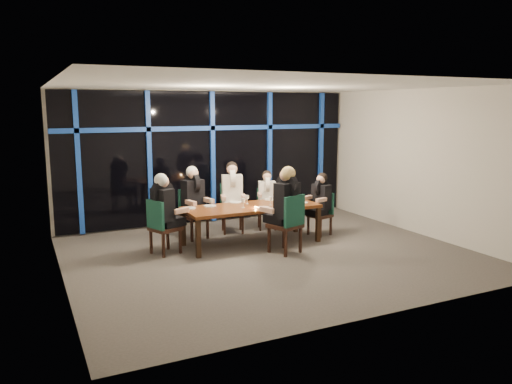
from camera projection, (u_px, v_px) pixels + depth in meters
room at (271, 142)px, 8.67m from camera, size 7.04×7.00×3.02m
window_wall at (212, 155)px, 11.37m from camera, size 6.86×0.43×2.94m
dining_table at (252, 209)px, 9.61m from camera, size 2.60×1.00×0.75m
chair_far_left at (192, 211)px, 10.08m from camera, size 0.56×0.56×1.00m
chair_far_mid at (232, 205)px, 10.59m from camera, size 0.59×0.59×1.02m
chair_far_right at (267, 206)px, 10.89m from camera, size 0.52×0.52×0.87m
chair_end_left at (161, 224)px, 8.91m from camera, size 0.60×0.60×1.00m
chair_end_right at (322, 211)px, 10.36m from camera, size 0.51×0.51×0.89m
chair_near_mid at (289, 221)px, 8.96m from camera, size 0.64×0.64×1.09m
diner_far_left at (194, 192)px, 9.95m from camera, size 0.57×0.67×0.97m
diner_far_mid at (232, 187)px, 10.43m from camera, size 0.60×0.69×1.00m
diner_far_right at (267, 191)px, 10.76m from camera, size 0.53×0.60×0.85m
diner_end_left at (164, 202)px, 8.90m from camera, size 0.69×0.61×0.98m
diner_end_right at (320, 195)px, 10.25m from camera, size 0.60×0.52×0.86m
diner_near_mid at (285, 197)px, 8.95m from camera, size 0.65×0.74×1.06m
plate_far_left at (210, 206)px, 9.55m from camera, size 0.24×0.24×0.01m
plate_far_mid at (235, 202)px, 9.92m from camera, size 0.24×0.24×0.01m
plate_far_right at (270, 199)px, 10.22m from camera, size 0.24×0.24×0.01m
plate_end_left at (189, 208)px, 9.34m from camera, size 0.24×0.24×0.01m
plate_end_right at (302, 203)px, 9.89m from camera, size 0.24×0.24×0.01m
plate_near_mid at (263, 208)px, 9.39m from camera, size 0.24×0.24×0.01m
wine_bottle at (299, 196)px, 9.91m from camera, size 0.08×0.08×0.34m
water_pitcher at (291, 199)px, 9.78m from camera, size 0.11×0.10×0.18m
tea_light at (255, 207)px, 9.38m from camera, size 0.05×0.05×0.03m
wine_glass_a at (243, 201)px, 9.39m from camera, size 0.07×0.07×0.18m
wine_glass_b at (247, 198)px, 9.77m from camera, size 0.07×0.07×0.17m
wine_glass_c at (270, 199)px, 9.64m from camera, size 0.06×0.06×0.16m
wine_glass_d at (211, 201)px, 9.43m from camera, size 0.06×0.06×0.16m
wine_glass_e at (291, 194)px, 10.13m from camera, size 0.07×0.07×0.19m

